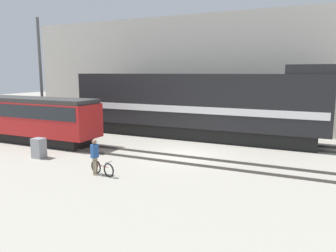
# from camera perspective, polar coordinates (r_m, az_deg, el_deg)

# --- Properties ---
(ground_plane) EXTENTS (120.00, 120.00, 0.00)m
(ground_plane) POSITION_cam_1_polar(r_m,az_deg,el_deg) (20.32, 2.41, -5.16)
(ground_plane) COLOR #9E998C
(track_near) EXTENTS (60.00, 1.50, 0.14)m
(track_near) POSITION_cam_1_polar(r_m,az_deg,el_deg) (19.34, 1.16, -5.68)
(track_near) COLOR #47423D
(track_near) RESTS_ON ground
(track_far) EXTENTS (60.00, 1.51, 0.14)m
(track_far) POSITION_cam_1_polar(r_m,az_deg,el_deg) (25.30, 7.20, -2.17)
(track_far) COLOR #47423D
(track_far) RESTS_ON ground
(building_backdrop) EXTENTS (41.54, 6.00, 10.10)m
(building_backdrop) POSITION_cam_1_polar(r_m,az_deg,el_deg) (31.64, 11.42, 9.09)
(building_backdrop) COLOR #B7B2A8
(building_backdrop) RESTS_ON ground
(freight_locomotive) EXTENTS (19.56, 3.04, 5.57)m
(freight_locomotive) POSITION_cam_1_polar(r_m,az_deg,el_deg) (25.34, 4.57, 3.70)
(freight_locomotive) COLOR black
(freight_locomotive) RESTS_ON ground
(streetcar) EXTENTS (11.61, 2.54, 3.29)m
(streetcar) POSITION_cam_1_polar(r_m,az_deg,el_deg) (26.02, -23.28, 1.51)
(streetcar) COLOR black
(streetcar) RESTS_ON ground
(bicycle) EXTENTS (1.64, 0.54, 0.77)m
(bicycle) POSITION_cam_1_polar(r_m,az_deg,el_deg) (16.74, -11.38, -7.24)
(bicycle) COLOR black
(bicycle) RESTS_ON ground
(person) EXTENTS (0.29, 0.40, 1.80)m
(person) POSITION_cam_1_polar(r_m,az_deg,el_deg) (16.72, -12.65, -4.65)
(person) COLOR #8C7A5B
(person) RESTS_ON ground
(utility_pole_left) EXTENTS (0.23, 0.23, 9.47)m
(utility_pole_left) POSITION_cam_1_polar(r_m,az_deg,el_deg) (29.39, -21.27, 8.03)
(utility_pole_left) COLOR #595959
(utility_pole_left) RESTS_ON ground
(signal_box) EXTENTS (0.70, 0.60, 1.20)m
(signal_box) POSITION_cam_1_polar(r_m,az_deg,el_deg) (21.09, -21.58, -3.60)
(signal_box) COLOR gray
(signal_box) RESTS_ON ground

